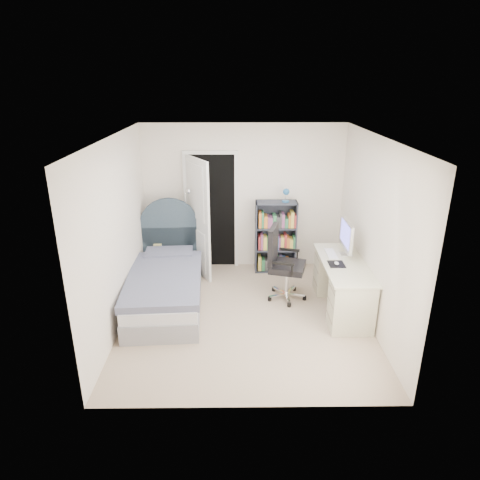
{
  "coord_description": "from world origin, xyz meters",
  "views": [
    {
      "loc": [
        -0.14,
        -5.3,
        3.19
      ],
      "look_at": [
        -0.08,
        0.07,
        1.13
      ],
      "focal_mm": 32.0,
      "sensor_mm": 36.0,
      "label": 1
    }
  ],
  "objects_px": {
    "bookcase": "(276,239)",
    "office_chair": "(282,260)",
    "floor_lamp": "(189,239)",
    "desk": "(342,284)",
    "nightstand": "(161,253)",
    "bed": "(166,283)"
  },
  "relations": [
    {
      "from": "bookcase",
      "to": "desk",
      "type": "xyz_separation_m",
      "value": [
        0.84,
        -1.36,
        -0.17
      ]
    },
    {
      "from": "floor_lamp",
      "to": "desk",
      "type": "relative_size",
      "value": 0.99
    },
    {
      "from": "bookcase",
      "to": "floor_lamp",
      "type": "bearing_deg",
      "value": -176.82
    },
    {
      "from": "floor_lamp",
      "to": "desk",
      "type": "distance_m",
      "value": 2.67
    },
    {
      "from": "floor_lamp",
      "to": "desk",
      "type": "height_order",
      "value": "floor_lamp"
    },
    {
      "from": "nightstand",
      "to": "bookcase",
      "type": "distance_m",
      "value": 1.99
    },
    {
      "from": "office_chair",
      "to": "bookcase",
      "type": "bearing_deg",
      "value": 89.57
    },
    {
      "from": "bookcase",
      "to": "office_chair",
      "type": "distance_m",
      "value": 0.99
    },
    {
      "from": "desk",
      "to": "office_chair",
      "type": "height_order",
      "value": "desk"
    },
    {
      "from": "floor_lamp",
      "to": "bed",
      "type": "bearing_deg",
      "value": -103.64
    },
    {
      "from": "floor_lamp",
      "to": "nightstand",
      "type": "bearing_deg",
      "value": -176.62
    },
    {
      "from": "bookcase",
      "to": "office_chair",
      "type": "xyz_separation_m",
      "value": [
        -0.01,
        -0.99,
        0.05
      ]
    },
    {
      "from": "bed",
      "to": "nightstand",
      "type": "relative_size",
      "value": 3.97
    },
    {
      "from": "bookcase",
      "to": "desk",
      "type": "height_order",
      "value": "bookcase"
    },
    {
      "from": "floor_lamp",
      "to": "office_chair",
      "type": "height_order",
      "value": "floor_lamp"
    },
    {
      "from": "desk",
      "to": "office_chair",
      "type": "bearing_deg",
      "value": 156.57
    },
    {
      "from": "bookcase",
      "to": "desk",
      "type": "relative_size",
      "value": 0.97
    },
    {
      "from": "nightstand",
      "to": "desk",
      "type": "height_order",
      "value": "desk"
    },
    {
      "from": "bed",
      "to": "floor_lamp",
      "type": "distance_m",
      "value": 1.09
    },
    {
      "from": "bed",
      "to": "desk",
      "type": "xyz_separation_m",
      "value": [
        2.58,
        -0.26,
        0.1
      ]
    },
    {
      "from": "bookcase",
      "to": "office_chair",
      "type": "height_order",
      "value": "bookcase"
    },
    {
      "from": "nightstand",
      "to": "office_chair",
      "type": "xyz_separation_m",
      "value": [
        1.96,
        -0.88,
        0.26
      ]
    }
  ]
}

